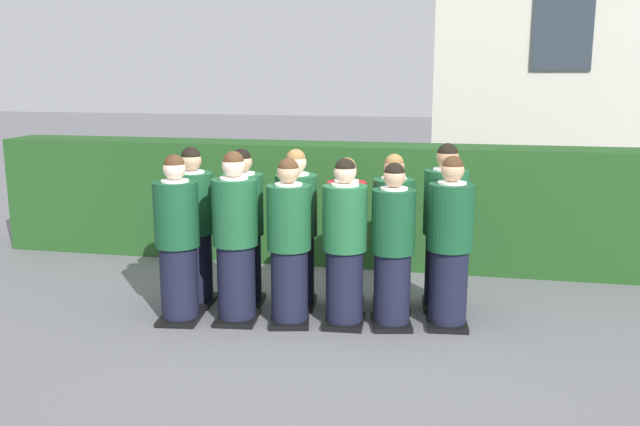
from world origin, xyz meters
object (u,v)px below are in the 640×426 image
student_front_row_3 (345,247)px  student_in_red_blazer (346,237)px  student_front_row_1 (235,242)px  student_rear_row_1 (243,231)px  student_front_row_5 (450,247)px  student_front_row_4 (393,250)px  student_rear_row_2 (296,232)px  student_front_row_2 (289,246)px  student_front_row_0 (177,243)px  student_rear_row_5 (445,231)px  student_rear_row_0 (194,230)px  student_rear_row_4 (393,236)px

student_front_row_3 → student_in_red_blazer: (-0.08, 0.55, -0.03)m
student_front_row_1 → student_rear_row_1: bearing=99.5°
student_front_row_5 → student_rear_row_1: 2.14m
student_front_row_4 → student_rear_row_2: student_rear_row_2 is taller
student_front_row_2 → student_in_red_blazer: bearing=53.9°
student_front_row_1 → student_rear_row_2: size_ratio=1.02×
student_front_row_0 → student_rear_row_1: size_ratio=1.00×
student_rear_row_1 → student_rear_row_2: bearing=6.6°
student_front_row_4 → student_rear_row_5: student_rear_row_5 is taller
student_rear_row_2 → student_front_row_0: bearing=-146.7°
student_rear_row_0 → student_rear_row_2: bearing=8.0°
student_rear_row_1 → student_front_row_2: bearing=-36.8°
student_rear_row_0 → student_rear_row_1: bearing=9.6°
student_front_row_4 → student_in_red_blazer: student_front_row_4 is taller
student_rear_row_0 → student_rear_row_4: bearing=8.1°
student_front_row_1 → student_front_row_2: (0.53, 0.04, -0.03)m
student_front_row_3 → student_rear_row_1: student_rear_row_1 is taller
student_in_red_blazer → student_front_row_1: bearing=-145.9°
student_rear_row_2 → student_in_red_blazer: bearing=11.1°
student_front_row_4 → student_in_red_blazer: size_ratio=1.02×
student_rear_row_2 → student_front_row_2: bearing=-84.0°
student_front_row_3 → student_front_row_2: bearing=-172.1°
student_front_row_0 → student_rear_row_2: size_ratio=1.00×
student_front_row_1 → student_front_row_5: size_ratio=1.02×
student_front_row_4 → student_rear_row_1: 1.63m
student_front_row_1 → student_rear_row_1: (-0.08, 0.50, -0.02)m
student_rear_row_2 → student_rear_row_4: 1.00m
student_in_red_blazer → student_front_row_2: bearing=-126.1°
student_rear_row_4 → student_rear_row_1: bearing=-172.4°
student_front_row_3 → student_front_row_5: (0.99, 0.17, 0.01)m
student_front_row_5 → student_rear_row_0: bearing=177.2°
student_front_row_2 → student_front_row_5: (1.52, 0.24, 0.02)m
student_front_row_2 → student_rear_row_0: size_ratio=0.98×
student_rear_row_0 → student_in_red_blazer: size_ratio=1.06×
student_rear_row_1 → student_rear_row_4: 1.55m
student_rear_row_4 → student_front_row_1: bearing=-154.2°
student_rear_row_4 → student_rear_row_0: bearing=-171.9°
student_front_row_5 → student_rear_row_2: 1.60m
student_rear_row_0 → student_rear_row_2: student_rear_row_0 is taller
student_front_row_0 → student_rear_row_2: bearing=33.3°
student_front_row_1 → student_rear_row_4: (1.46, 0.71, -0.04)m
student_front_row_1 → student_rear_row_2: (0.47, 0.56, -0.02)m
student_front_row_0 → student_rear_row_1: student_front_row_0 is taller
student_in_red_blazer → student_rear_row_5: size_ratio=0.91×
student_front_row_0 → student_in_red_blazer: 1.72m
student_rear_row_2 → student_in_red_blazer: (0.51, 0.10, -0.04)m
student_front_row_2 → student_rear_row_2: 0.52m
student_rear_row_1 → student_rear_row_4: student_rear_row_1 is taller
student_front_row_2 → student_front_row_4: 1.00m
student_front_row_3 → student_rear_row_0: size_ratio=0.98×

